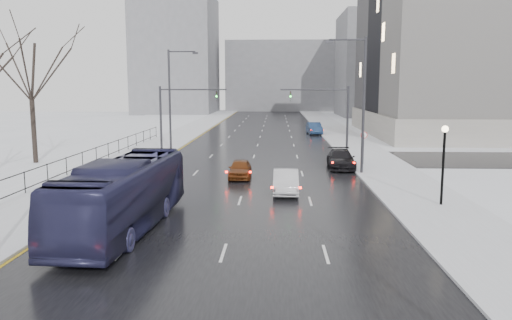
# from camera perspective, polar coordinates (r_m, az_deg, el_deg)

# --- Properties ---
(road) EXTENTS (16.00, 150.00, 0.04)m
(road) POSITION_cam_1_polar(r_m,az_deg,el_deg) (57.15, 0.26, 1.93)
(road) COLOR black
(road) RESTS_ON ground
(cross_road) EXTENTS (130.00, 10.00, 0.04)m
(cross_road) POSITION_cam_1_polar(r_m,az_deg,el_deg) (45.26, -0.29, 0.21)
(cross_road) COLOR black
(cross_road) RESTS_ON ground
(sidewalk_left) EXTENTS (5.00, 150.00, 0.16)m
(sidewalk_left) POSITION_cam_1_polar(r_m,az_deg,el_deg) (58.47, -10.09, 2.01)
(sidewalk_left) COLOR silver
(sidewalk_left) RESTS_ON ground
(sidewalk_right) EXTENTS (5.00, 150.00, 0.16)m
(sidewalk_right) POSITION_cam_1_polar(r_m,az_deg,el_deg) (57.73, 10.73, 1.91)
(sidewalk_right) COLOR silver
(sidewalk_right) RESTS_ON ground
(park_strip) EXTENTS (14.00, 150.00, 0.12)m
(park_strip) POSITION_cam_1_polar(r_m,az_deg,el_deg) (61.22, -18.81, 1.95)
(park_strip) COLOR white
(park_strip) RESTS_ON ground
(tree_park_e) EXTENTS (9.45, 9.45, 13.50)m
(tree_park_e) POSITION_cam_1_polar(r_m,az_deg,el_deg) (45.96, -23.84, -0.42)
(tree_park_e) COLOR black
(tree_park_e) RESTS_ON ground
(iron_fence) EXTENTS (0.06, 70.00, 1.30)m
(iron_fence) POSITION_cam_1_polar(r_m,az_deg,el_deg) (31.19, -26.59, -2.81)
(iron_fence) COLOR black
(iron_fence) RESTS_ON sidewalk_left
(streetlight_r_mid) EXTENTS (2.95, 0.25, 10.00)m
(streetlight_r_mid) POSITION_cam_1_polar(r_m,az_deg,el_deg) (37.26, 11.87, 6.90)
(streetlight_r_mid) COLOR #2D2D33
(streetlight_r_mid) RESTS_ON ground
(streetlight_l_far) EXTENTS (2.95, 0.25, 10.00)m
(streetlight_l_far) POSITION_cam_1_polar(r_m,az_deg,el_deg) (49.81, -9.59, 7.31)
(streetlight_l_far) COLOR #2D2D33
(streetlight_l_far) RESTS_ON ground
(lamppost_r_mid) EXTENTS (0.36, 0.36, 4.28)m
(lamppost_r_mid) POSITION_cam_1_polar(r_m,az_deg,el_deg) (28.43, 20.67, 0.69)
(lamppost_r_mid) COLOR black
(lamppost_r_mid) RESTS_ON sidewalk_right
(mast_signal_right) EXTENTS (6.10, 0.33, 6.50)m
(mast_signal_right) POSITION_cam_1_polar(r_m,az_deg,el_deg) (45.12, 9.08, 5.29)
(mast_signal_right) COLOR #2D2D33
(mast_signal_right) RESTS_ON ground
(mast_signal_left) EXTENTS (6.10, 0.33, 6.50)m
(mast_signal_left) POSITION_cam_1_polar(r_m,az_deg,el_deg) (45.78, -9.53, 5.33)
(mast_signal_left) COLOR #2D2D33
(mast_signal_left) RESTS_ON ground
(no_uturn_sign) EXTENTS (0.60, 0.06, 2.70)m
(no_uturn_sign) POSITION_cam_1_polar(r_m,az_deg,el_deg) (41.58, 12.23, 2.45)
(no_uturn_sign) COLOR #2D2D33
(no_uturn_sign) RESTS_ON sidewalk_right
(bldg_far_right) EXTENTS (24.00, 20.00, 22.00)m
(bldg_far_right) POSITION_cam_1_polar(r_m,az_deg,el_deg) (114.81, 15.65, 10.39)
(bldg_far_right) COLOR slate
(bldg_far_right) RESTS_ON ground
(bldg_far_left) EXTENTS (18.00, 22.00, 28.00)m
(bldg_far_left) POSITION_cam_1_polar(r_m,az_deg,el_deg) (124.32, -9.03, 11.81)
(bldg_far_left) COLOR slate
(bldg_far_left) RESTS_ON ground
(bldg_far_center) EXTENTS (30.00, 18.00, 18.00)m
(bldg_far_center) POSITION_cam_1_polar(r_m,az_deg,el_deg) (136.78, 3.18, 9.49)
(bldg_far_center) COLOR slate
(bldg_far_center) RESTS_ON ground
(bus) EXTENTS (3.28, 11.71, 3.23)m
(bus) POSITION_cam_1_polar(r_m,az_deg,el_deg) (23.35, -14.81, -3.85)
(bus) COLOR #262549
(bus) RESTS_ON road
(sedan_center_near) EXTENTS (1.61, 3.90, 1.32)m
(sedan_center_near) POSITION_cam_1_polar(r_m,az_deg,el_deg) (35.36, -1.83, -1.01)
(sedan_center_near) COLOR #632E11
(sedan_center_near) RESTS_ON road
(sedan_right_near) EXTENTS (1.56, 4.36, 1.43)m
(sedan_right_near) POSITION_cam_1_polar(r_m,az_deg,el_deg) (30.43, 3.43, -2.47)
(sedan_right_near) COLOR silver
(sedan_right_near) RESTS_ON road
(sedan_right_far) EXTENTS (2.24, 5.12, 1.47)m
(sedan_right_far) POSITION_cam_1_polar(r_m,az_deg,el_deg) (40.13, 9.68, 0.11)
(sedan_right_far) COLOR black
(sedan_right_far) RESTS_ON road
(sedan_right_distant) EXTENTS (2.09, 4.93, 1.58)m
(sedan_right_distant) POSITION_cam_1_polar(r_m,az_deg,el_deg) (68.08, 6.67, 3.62)
(sedan_right_distant) COLOR navy
(sedan_right_distant) RESTS_ON road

